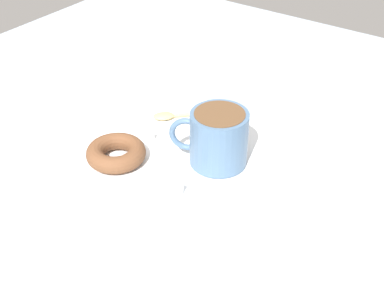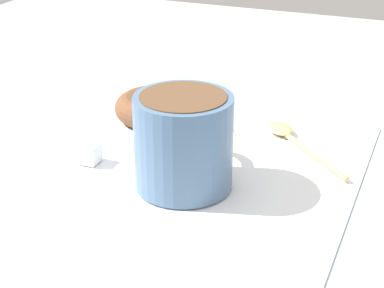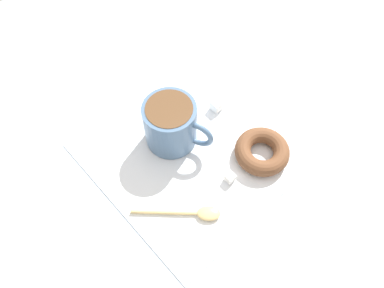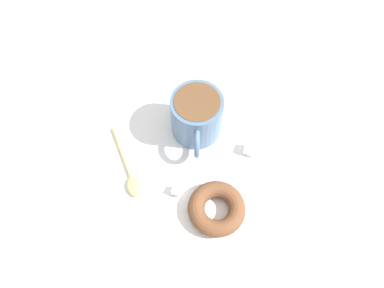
# 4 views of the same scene
# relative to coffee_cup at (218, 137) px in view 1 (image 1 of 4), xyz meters

# --- Properties ---
(ground_plane) EXTENTS (1.20, 1.20, 0.02)m
(ground_plane) POSITION_rel_coffee_cup_xyz_m (0.07, -0.01, -0.06)
(ground_plane) COLOR #99A8B7
(napkin) EXTENTS (0.31, 0.31, 0.00)m
(napkin) POSITION_rel_coffee_cup_xyz_m (0.04, 0.01, -0.05)
(napkin) COLOR white
(napkin) RESTS_ON ground_plane
(coffee_cup) EXTENTS (0.11, 0.09, 0.08)m
(coffee_cup) POSITION_rel_coffee_cup_xyz_m (0.00, 0.00, 0.00)
(coffee_cup) COLOR slate
(coffee_cup) RESTS_ON napkin
(donut) EXTENTS (0.09, 0.09, 0.03)m
(donut) POSITION_rel_coffee_cup_xyz_m (0.13, 0.09, -0.03)
(donut) COLOR brown
(donut) RESTS_ON napkin
(spoon) EXTENTS (0.11, 0.11, 0.01)m
(spoon) POSITION_rel_coffee_cup_xyz_m (0.13, -0.06, -0.04)
(spoon) COLOR #D8B772
(spoon) RESTS_ON napkin
(sugar_cube) EXTENTS (0.01, 0.01, 0.01)m
(sugar_cube) POSITION_rel_coffee_cup_xyz_m (0.12, 0.02, -0.04)
(sugar_cube) COLOR white
(sugar_cube) RESTS_ON napkin
(sugar_cube_extra) EXTENTS (0.02, 0.02, 0.02)m
(sugar_cube_extra) POSITION_rel_coffee_cup_xyz_m (0.01, 0.10, -0.03)
(sugar_cube_extra) COLOR white
(sugar_cube_extra) RESTS_ON napkin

